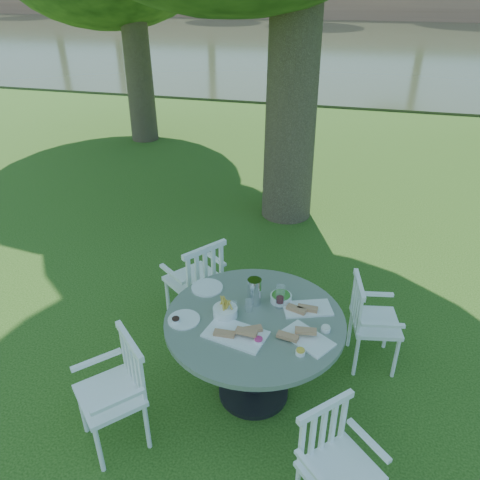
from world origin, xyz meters
The scene contains 8 objects.
ground centered at (0.00, 0.00, 0.00)m, with size 140.00×140.00×0.00m, color #1A3D0C.
table centered at (0.36, -0.77, 0.61)m, with size 1.33×1.33×0.77m.
chair_ne centered at (1.19, -0.17, 0.48)m, with size 0.46×0.48×0.82m.
chair_nw centered at (-0.33, -0.04, 0.53)m, with size 0.61×0.62×0.90m.
chair_sw centered at (-0.45, -1.38, 0.51)m, with size 0.60×0.60×0.86m.
chair_se centered at (1.01, -1.55, 0.48)m, with size 0.56×0.56×0.81m.
tableware centered at (0.34, -0.72, 0.81)m, with size 1.22×0.79×0.21m.
river centered at (0.00, 23.00, 0.00)m, with size 100.00×28.00×0.12m, color #313721.
Camera 1 is at (0.93, -3.42, 2.96)m, focal length 35.00 mm.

